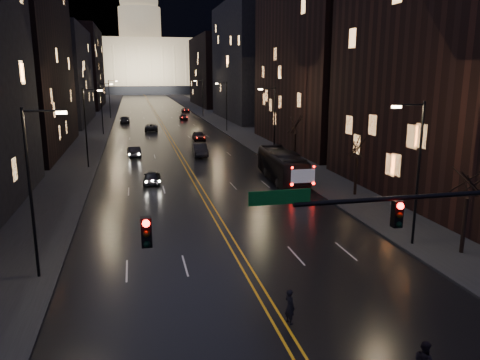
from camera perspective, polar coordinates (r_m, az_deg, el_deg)
road at (r=145.17m, az=-10.62°, el=8.54°), size 20.00×320.00×0.02m
sidewalk_left at (r=145.29m, az=-16.20°, el=8.29°), size 8.00×320.00×0.16m
sidewalk_right at (r=146.39m, az=-5.08°, el=8.78°), size 8.00×320.00×0.16m
center_line at (r=145.17m, az=-10.62°, el=8.55°), size 0.62×320.00×0.01m
building_left_mid at (r=70.43m, az=-26.19°, el=14.42°), size 12.00×30.00×28.00m
building_left_far at (r=107.76m, az=-21.42°, el=11.75°), size 12.00×34.00×20.00m
building_left_dist at (r=155.43m, az=-18.92°, el=12.79°), size 12.00×40.00×24.00m
building_right_near at (r=43.79m, az=25.57°, el=13.52°), size 12.00×26.00×24.00m
building_right_tall at (r=70.47m, az=10.18°, el=19.59°), size 12.00×30.00×38.00m
building_right_mid at (r=109.99m, az=1.31°, el=14.19°), size 12.00×34.00×26.00m
building_right_dist at (r=156.96m, az=-3.07°, el=13.08°), size 12.00×40.00×22.00m
mountain_ridge at (r=401.01m, az=-6.55°, el=20.67°), size 520.00×60.00×130.00m
capitol at (r=264.81m, az=-11.92°, el=14.10°), size 90.00×50.00×58.50m
traffic_signal at (r=19.51m, az=24.58°, el=-4.72°), size 17.29×0.45×7.00m
streetlamp_right_near at (r=30.21m, az=20.67°, el=1.53°), size 2.13×0.25×9.00m
streetlamp_left_near at (r=25.79m, az=-23.85°, el=-0.59°), size 2.13×0.25×9.00m
streetlamp_right_mid at (r=57.38m, az=4.05°, el=7.38°), size 2.13×0.25×9.00m
streetlamp_left_mid at (r=55.19m, az=-18.14°, el=6.55°), size 2.13×0.25×9.00m
streetlamp_right_far at (r=86.45m, az=-1.76°, el=9.27°), size 2.13×0.25×9.00m
streetlamp_left_far at (r=85.00m, az=-16.39°, el=8.70°), size 2.13×0.25×9.00m
streetlamp_right_dist at (r=115.99m, az=-4.66°, el=10.18°), size 2.13×0.25×9.00m
streetlamp_left_dist at (r=114.92m, az=-15.55°, el=9.73°), size 2.13×0.25×9.00m
tree_right_near at (r=30.03m, az=26.15°, el=-0.12°), size 2.40×2.40×6.65m
tree_right_mid at (r=41.62m, az=14.13°, el=4.13°), size 2.40×2.40×6.65m
tree_right_far at (r=56.23m, az=6.78°, el=6.64°), size 2.40×2.40×6.65m
bus at (r=46.86m, az=5.13°, el=1.72°), size 3.16×11.18×3.08m
oncoming_car_a at (r=46.48m, az=-10.70°, el=0.35°), size 1.95×4.05×1.33m
oncoming_car_b at (r=61.93m, az=-12.80°, el=3.40°), size 1.86×4.33×1.39m
oncoming_car_c at (r=89.02m, az=-10.77°, el=6.33°), size 2.62×5.19×1.41m
oncoming_car_d at (r=105.15m, az=-13.88°, el=7.18°), size 2.18×5.12×1.47m
receding_car_a at (r=61.16m, az=-4.91°, el=3.68°), size 1.95×5.06×1.65m
receding_car_b at (r=75.46m, az=-5.04°, el=5.40°), size 1.87×4.53×1.54m
receding_car_c at (r=109.60m, az=-6.89°, el=7.64°), size 1.90×4.45×1.28m
receding_car_d at (r=130.57m, az=-6.65°, el=8.47°), size 2.20×4.49×1.23m
pedestrian_a at (r=20.98m, az=6.09°, el=-15.09°), size 0.54×0.67×1.59m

